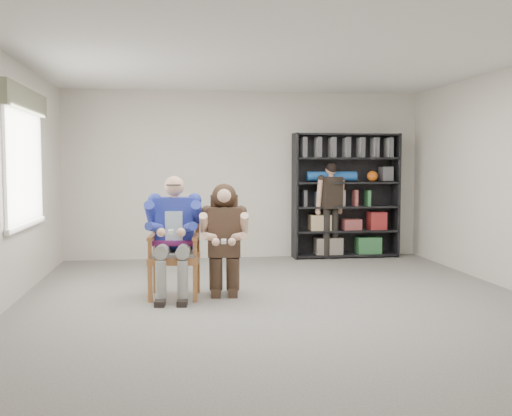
{
  "coord_description": "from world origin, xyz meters",
  "views": [
    {
      "loc": [
        -1.17,
        -6.55,
        1.57
      ],
      "look_at": [
        -0.2,
        0.6,
        1.05
      ],
      "focal_mm": 42.0,
      "sensor_mm": 36.0,
      "label": 1
    }
  ],
  "objects": [
    {
      "name": "armchair",
      "position": [
        -1.18,
        0.52,
        0.56
      ],
      "size": [
        0.71,
        0.69,
        1.12
      ],
      "primitive_type": null,
      "rotation": [
        0.0,
        0.0,
        -0.1
      ],
      "color": "#A65B33",
      "rests_on": "floor"
    },
    {
      "name": "kneeling_woman",
      "position": [
        -0.6,
        0.4,
        0.67
      ],
      "size": [
        0.64,
        0.94,
        1.33
      ],
      "primitive_type": null,
      "rotation": [
        0.0,
        0.0,
        -0.1
      ],
      "color": "#36291E",
      "rests_on": "floor"
    },
    {
      "name": "room_shell",
      "position": [
        0.0,
        0.0,
        1.4
      ],
      "size": [
        6.0,
        7.0,
        2.8
      ],
      "primitive_type": null,
      "color": "beige",
      "rests_on": "ground"
    },
    {
      "name": "seated_man",
      "position": [
        -1.18,
        0.52,
        0.73
      ],
      "size": [
        0.71,
        0.93,
        1.45
      ],
      "primitive_type": null,
      "rotation": [
        0.0,
        0.0,
        -0.1
      ],
      "color": "navy",
      "rests_on": "floor"
    },
    {
      "name": "bookshelf",
      "position": [
        1.7,
        3.28,
        1.05
      ],
      "size": [
        1.8,
        0.38,
        2.1
      ],
      "primitive_type": null,
      "color": "black",
      "rests_on": "floor"
    },
    {
      "name": "standing_man",
      "position": [
        1.42,
        3.19,
        0.81
      ],
      "size": [
        0.56,
        0.42,
        1.61
      ],
      "primitive_type": null,
      "rotation": [
        0.0,
        0.0,
        0.33
      ],
      "color": "black",
      "rests_on": "floor"
    },
    {
      "name": "floor",
      "position": [
        0.0,
        0.0,
        0.0
      ],
      "size": [
        6.0,
        7.0,
        0.01
      ],
      "primitive_type": "cube",
      "color": "#65625D",
      "rests_on": "ground"
    },
    {
      "name": "window_left",
      "position": [
        -2.95,
        1.0,
        1.63
      ],
      "size": [
        0.16,
        2.0,
        1.75
      ],
      "primitive_type": null,
      "color": "white",
      "rests_on": "room_shell"
    }
  ]
}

